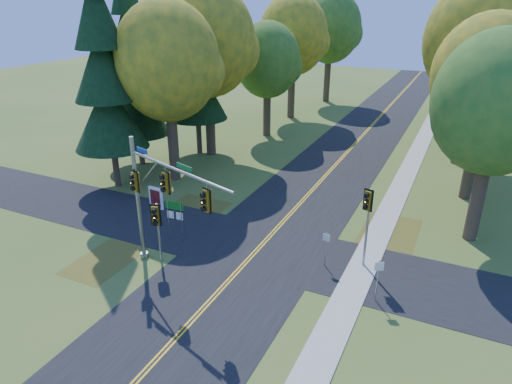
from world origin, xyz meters
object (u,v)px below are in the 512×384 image
at_px(route_sign_cluster, 175,213).
at_px(traffic_mast, 156,193).
at_px(info_kiosk, 156,198).
at_px(east_signal_pole, 367,209).

bearing_deg(route_sign_cluster, traffic_mast, -71.89).
relative_size(traffic_mast, info_kiosk, 4.73).
bearing_deg(traffic_mast, east_signal_pole, 46.75).
bearing_deg(traffic_mast, route_sign_cluster, 131.39).
height_order(east_signal_pole, route_sign_cluster, east_signal_pole).
distance_m(east_signal_pole, route_sign_cluster, 11.48).
bearing_deg(info_kiosk, east_signal_pole, 0.47).
xyz_separation_m(east_signal_pole, info_kiosk, (-15.17, 1.31, -2.81)).
bearing_deg(traffic_mast, info_kiosk, 148.29).
height_order(east_signal_pole, info_kiosk, east_signal_pole).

